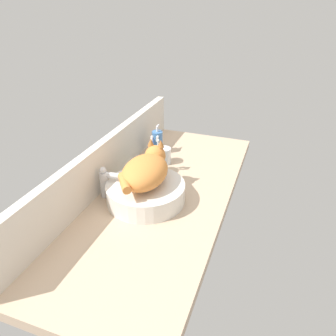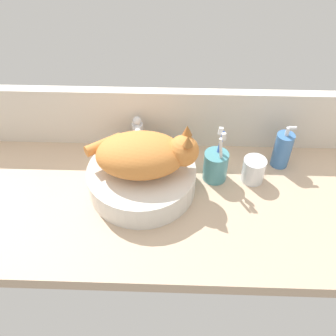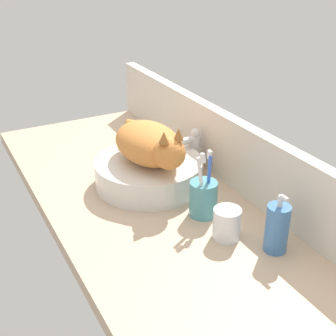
{
  "view_description": "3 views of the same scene",
  "coord_description": "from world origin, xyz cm",
  "px_view_note": "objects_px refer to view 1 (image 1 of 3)",
  "views": [
    {
      "loc": [
        -107.31,
        -42.24,
        75.92
      ],
      "look_at": [
        3.37,
        -2.04,
        11.23
      ],
      "focal_mm": 35.0,
      "sensor_mm": 36.0,
      "label": 1
    },
    {
      "loc": [
        3.88,
        -73.0,
        82.91
      ],
      "look_at": [
        1.35,
        2.72,
        9.72
      ],
      "focal_mm": 40.0,
      "sensor_mm": 36.0,
      "label": 2
    },
    {
      "loc": [
        104.15,
        -48.7,
        66.89
      ],
      "look_at": [
        5.05,
        4.26,
        10.33
      ],
      "focal_mm": 50.0,
      "sensor_mm": 36.0,
      "label": 3
    }
  ],
  "objects_px": {
    "cat": "(146,170)",
    "water_glass": "(164,156)",
    "toothbrush_cup": "(154,164)",
    "soap_dispenser": "(157,142)",
    "faucet": "(107,181)",
    "sink_basin": "(146,192)"
  },
  "relations": [
    {
      "from": "soap_dispenser",
      "to": "toothbrush_cup",
      "type": "relative_size",
      "value": 0.81
    },
    {
      "from": "cat",
      "to": "soap_dispenser",
      "type": "distance_m",
      "value": 0.44
    },
    {
      "from": "cat",
      "to": "water_glass",
      "type": "distance_m",
      "value": 0.34
    },
    {
      "from": "water_glass",
      "to": "cat",
      "type": "bearing_deg",
      "value": -171.86
    },
    {
      "from": "sink_basin",
      "to": "soap_dispenser",
      "type": "bearing_deg",
      "value": 15.51
    },
    {
      "from": "water_glass",
      "to": "toothbrush_cup",
      "type": "bearing_deg",
      "value": 177.81
    },
    {
      "from": "cat",
      "to": "toothbrush_cup",
      "type": "xyz_separation_m",
      "value": [
        0.21,
        0.05,
        -0.08
      ]
    },
    {
      "from": "cat",
      "to": "soap_dispenser",
      "type": "xyz_separation_m",
      "value": [
        0.42,
        0.12,
        -0.08
      ]
    },
    {
      "from": "toothbrush_cup",
      "to": "water_glass",
      "type": "height_order",
      "value": "toothbrush_cup"
    },
    {
      "from": "soap_dispenser",
      "to": "water_glass",
      "type": "height_order",
      "value": "soap_dispenser"
    },
    {
      "from": "soap_dispenser",
      "to": "cat",
      "type": "bearing_deg",
      "value": -164.17
    },
    {
      "from": "water_glass",
      "to": "soap_dispenser",
      "type": "bearing_deg",
      "value": 36.96
    },
    {
      "from": "faucet",
      "to": "toothbrush_cup",
      "type": "relative_size",
      "value": 0.73
    },
    {
      "from": "toothbrush_cup",
      "to": "water_glass",
      "type": "distance_m",
      "value": 0.12
    },
    {
      "from": "faucet",
      "to": "toothbrush_cup",
      "type": "bearing_deg",
      "value": -24.08
    },
    {
      "from": "toothbrush_cup",
      "to": "faucet",
      "type": "bearing_deg",
      "value": 155.92
    },
    {
      "from": "faucet",
      "to": "soap_dispenser",
      "type": "relative_size",
      "value": 0.9
    },
    {
      "from": "soap_dispenser",
      "to": "water_glass",
      "type": "relative_size",
      "value": 1.92
    },
    {
      "from": "sink_basin",
      "to": "cat",
      "type": "xyz_separation_m",
      "value": [
        0.01,
        0.0,
        0.1
      ]
    },
    {
      "from": "soap_dispenser",
      "to": "water_glass",
      "type": "distance_m",
      "value": 0.12
    },
    {
      "from": "cat",
      "to": "soap_dispenser",
      "type": "relative_size",
      "value": 2.13
    },
    {
      "from": "sink_basin",
      "to": "toothbrush_cup",
      "type": "height_order",
      "value": "toothbrush_cup"
    }
  ]
}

